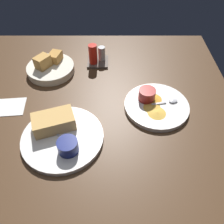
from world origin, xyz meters
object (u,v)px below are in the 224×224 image
object	(u,v)px
spoon_by_dark_ramekin	(60,138)
plate_sandwich_main	(62,138)
condiment_caddy	(96,57)
plate_chips_companion	(156,106)
spoon_by_gravy_ramekin	(169,101)
bread_basket_rear	(50,67)
ramekin_light_gravy	(146,94)
ramekin_dark_sauce	(67,146)
sandwich_half_near	(53,122)

from	to	relation	value
spoon_by_dark_ramekin	plate_sandwich_main	bearing A→B (deg)	71.49
plate_sandwich_main	condiment_caddy	world-z (taller)	condiment_caddy
plate_chips_companion	spoon_by_gravy_ramekin	distance (cm)	5.04
bread_basket_rear	plate_chips_companion	bearing A→B (deg)	-26.98
spoon_by_dark_ramekin	ramekin_light_gravy	size ratio (longest dim) A/B	1.44
spoon_by_gravy_ramekin	condiment_caddy	xyz separation A→B (cm)	(-27.51, 26.28, 1.44)
plate_chips_companion	ramekin_light_gravy	bearing A→B (deg)	140.19
bread_basket_rear	ramekin_dark_sauce	bearing A→B (deg)	-72.37
ramekin_dark_sauce	spoon_by_dark_ramekin	size ratio (longest dim) A/B	0.70
plate_chips_companion	condiment_caddy	world-z (taller)	condiment_caddy
spoon_by_gravy_ramekin	ramekin_dark_sauce	bearing A→B (deg)	-148.96
sandwich_half_near	spoon_by_dark_ramekin	world-z (taller)	sandwich_half_near
bread_basket_rear	ramekin_light_gravy	bearing A→B (deg)	-25.63
spoon_by_dark_ramekin	condiment_caddy	distance (cm)	43.48
ramekin_dark_sauce	spoon_by_dark_ramekin	xyz separation A→B (cm)	(-3.05, 4.15, -1.81)
spoon_by_dark_ramekin	condiment_caddy	xyz separation A→B (cm)	(9.32, 42.45, 1.44)
ramekin_light_gravy	spoon_by_dark_ramekin	bearing A→B (deg)	-147.78
ramekin_light_gravy	spoon_by_gravy_ramekin	bearing A→B (deg)	-12.58
plate_sandwich_main	ramekin_dark_sauce	distance (cm)	6.55
sandwich_half_near	ramekin_dark_sauce	size ratio (longest dim) A/B	2.39
spoon_by_dark_ramekin	condiment_caddy	bearing A→B (deg)	77.62
plate_sandwich_main	ramekin_light_gravy	distance (cm)	33.09
plate_sandwich_main	spoon_by_gravy_ramekin	distance (cm)	39.52
spoon_by_dark_ramekin	sandwich_half_near	bearing A→B (deg)	117.58
spoon_by_dark_ramekin	plate_chips_companion	size ratio (longest dim) A/B	0.38
sandwich_half_near	condiment_caddy	world-z (taller)	condiment_caddy
sandwich_half_near	bread_basket_rear	world-z (taller)	bread_basket_rear
spoon_by_dark_ramekin	condiment_caddy	size ratio (longest dim) A/B	0.93
sandwich_half_near	ramekin_dark_sauce	distance (cm)	10.74
sandwich_half_near	ramekin_light_gravy	world-z (taller)	sandwich_half_near
ramekin_light_gravy	bread_basket_rear	world-z (taller)	bread_basket_rear
sandwich_half_near	plate_chips_companion	distance (cm)	36.23
sandwich_half_near	ramekin_dark_sauce	world-z (taller)	sandwich_half_near
sandwich_half_near	ramekin_light_gravy	xyz separation A→B (cm)	(31.18, 13.03, -0.20)
condiment_caddy	spoon_by_dark_ramekin	bearing A→B (deg)	-102.38
ramekin_light_gravy	bread_basket_rear	bearing A→B (deg)	154.37
plate_sandwich_main	plate_chips_companion	size ratio (longest dim) A/B	1.13
plate_sandwich_main	ramekin_light_gravy	world-z (taller)	ramekin_light_gravy
ramekin_dark_sauce	bread_basket_rear	bearing A→B (deg)	107.63
ramekin_light_gravy	spoon_by_gravy_ramekin	world-z (taller)	ramekin_light_gravy
plate_sandwich_main	condiment_caddy	bearing A→B (deg)	77.77
condiment_caddy	sandwich_half_near	bearing A→B (deg)	-107.65
plate_sandwich_main	spoon_by_gravy_ramekin	bearing A→B (deg)	22.55
sandwich_half_near	spoon_by_dark_ramekin	bearing A→B (deg)	-62.42
ramekin_dark_sauce	condiment_caddy	xyz separation A→B (cm)	(6.27, 46.60, -0.37)
plate_sandwich_main	bread_basket_rear	xyz separation A→B (cm)	(-10.19, 35.43, 1.30)
ramekin_dark_sauce	spoon_by_gravy_ramekin	bearing A→B (deg)	31.04
plate_sandwich_main	spoon_by_dark_ramekin	distance (cm)	1.59
plate_chips_companion	ramekin_light_gravy	world-z (taller)	ramekin_light_gravy
spoon_by_gravy_ramekin	bread_basket_rear	distance (cm)	50.89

